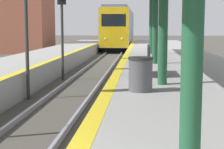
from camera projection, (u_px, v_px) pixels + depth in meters
train at (120, 28)px, 42.93m from camera, size 2.71×20.16×4.42m
signal_mid at (26, 9)px, 12.30m from camera, size 0.36×0.31×4.33m
signal_far at (62, 13)px, 16.79m from camera, size 0.36×0.31×4.33m
trash_bin at (140, 74)px, 8.79m from camera, size 0.59×0.59×0.81m
bench at (145, 59)px, 11.77m from camera, size 0.44×1.74×0.92m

